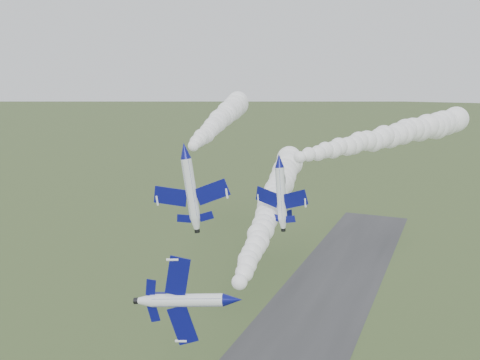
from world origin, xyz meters
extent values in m
cylinder|color=white|center=(8.76, -3.19, 33.34)|extent=(3.29, 7.73, 1.46)
cone|color=#0B0E66|center=(9.94, -7.84, 33.34)|extent=(1.90, 2.29, 1.46)
cone|color=white|center=(7.62, 1.29, 33.34)|extent=(1.82, 1.94, 1.46)
cylinder|color=black|center=(7.40, 2.16, 33.34)|extent=(0.85, 0.71, 0.74)
ellipsoid|color=black|center=(9.73, -4.96, 33.38)|extent=(1.58, 2.77, 0.97)
cube|color=#0B0E66|center=(8.25, -2.57, 36.04)|extent=(0.97, 2.22, 4.16)
cube|color=#0B0E66|center=(8.65, -2.47, 30.62)|extent=(0.97, 2.22, 4.16)
cube|color=#0B0E66|center=(7.71, 0.47, 34.79)|extent=(0.47, 1.02, 1.81)
cube|color=#0B0E66|center=(7.93, 0.52, 31.90)|extent=(0.47, 1.02, 1.81)
cube|color=#0B0E66|center=(9.01, 0.58, 33.43)|extent=(2.29, 1.90, 0.26)
cylinder|color=white|center=(-9.00, 19.73, 44.66)|extent=(4.12, 9.36, 1.85)
cone|color=#0B0E66|center=(-7.53, 14.12, 44.66)|extent=(2.40, 2.80, 1.85)
cone|color=white|center=(-10.41, 25.13, 44.66)|extent=(2.29, 2.37, 1.85)
cylinder|color=black|center=(-10.69, 26.19, 44.66)|extent=(1.07, 0.87, 0.94)
ellipsoid|color=black|center=(-8.48, 17.42, 45.27)|extent=(1.99, 3.36, 1.23)
cube|color=#0B0E66|center=(-12.35, 19.76, 44.06)|extent=(5.51, 3.81, 0.83)
cube|color=#0B0E66|center=(-6.05, 21.41, 44.94)|extent=(5.51, 3.81, 0.83)
cube|color=#0B0E66|center=(-11.84, 23.74, 44.42)|extent=(2.42, 1.72, 0.40)
cube|color=#0B0E66|center=(-8.48, 24.62, 44.90)|extent=(2.42, 1.72, 0.40)
cube|color=#0B0E66|center=(-10.28, 23.87, 46.07)|extent=(0.88, 1.81, 2.40)
cylinder|color=white|center=(5.52, 20.90, 43.89)|extent=(4.01, 7.39, 1.44)
cone|color=#0B0E66|center=(3.83, 16.57, 43.89)|extent=(2.04, 2.32, 1.44)
cone|color=white|center=(7.14, 25.07, 43.89)|extent=(1.91, 1.99, 1.44)
cylinder|color=black|center=(7.46, 25.89, 43.89)|extent=(0.87, 0.75, 0.73)
ellipsoid|color=black|center=(4.79, 19.15, 44.39)|extent=(1.81, 2.70, 0.96)
cube|color=#0B0E66|center=(3.34, 22.50, 43.51)|extent=(4.52, 3.42, 0.51)
cube|color=#0B0E66|center=(8.22, 20.60, 44.02)|extent=(4.52, 3.42, 0.51)
cube|color=#0B0E66|center=(5.55, 24.84, 43.76)|extent=(1.99, 1.54, 0.26)
cube|color=#0B0E66|center=(8.15, 23.83, 44.03)|extent=(1.99, 1.54, 0.26)
cube|color=#0B0E66|center=(6.67, 24.18, 45.03)|extent=(0.78, 1.41, 1.93)
camera|label=1|loc=(29.24, -50.14, 56.41)|focal=40.00mm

